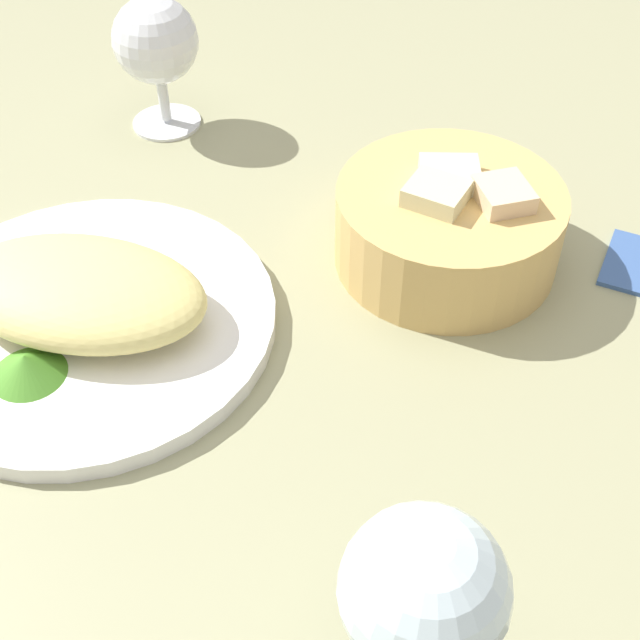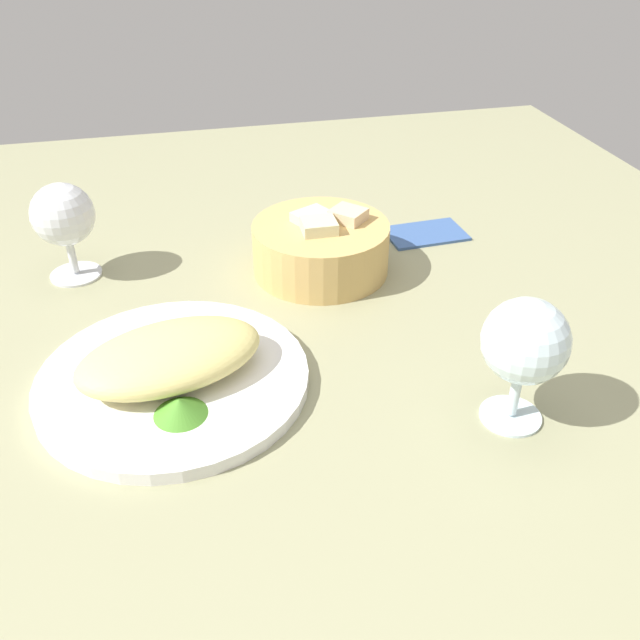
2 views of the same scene
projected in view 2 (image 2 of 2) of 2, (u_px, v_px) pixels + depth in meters
ground_plane at (266, 330)px, 79.37cm from camera, size 140.00×140.00×2.00cm
plate at (173, 379)px, 69.10cm from camera, size 27.28×27.28×1.40cm
omelette at (170, 356)px, 67.50cm from camera, size 20.65×15.18×4.36cm
lettuce_garnish at (180, 407)px, 63.19cm from camera, size 5.08×5.08×1.77cm
bread_basket at (321, 246)px, 86.98cm from camera, size 17.29×17.29×7.92cm
wine_glass_near at (525, 345)px, 60.67cm from camera, size 7.88×7.88×12.87cm
wine_glass_far at (63, 218)px, 83.35cm from camera, size 7.69×7.69×12.33cm
folded_napkin at (425, 232)px, 97.04cm from camera, size 11.37×7.60×0.80cm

